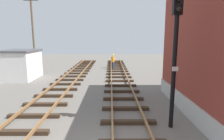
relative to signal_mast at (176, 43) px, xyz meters
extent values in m
cube|color=#38281C|center=(-1.81, 0.29, -3.53)|extent=(2.50, 0.24, 0.18)
cube|color=#38281C|center=(-1.81, 1.91, -3.53)|extent=(2.50, 0.24, 0.18)
cube|color=#38281C|center=(-1.81, 3.52, -3.53)|extent=(2.50, 0.24, 0.18)
cube|color=#38281C|center=(-1.81, 5.14, -3.53)|extent=(2.50, 0.24, 0.18)
cube|color=#38281C|center=(-1.81, 6.75, -3.53)|extent=(2.50, 0.24, 0.18)
cube|color=#38281C|center=(-1.81, 8.37, -3.53)|extent=(2.50, 0.24, 0.18)
cube|color=#38281C|center=(-1.81, 9.98, -3.53)|extent=(2.50, 0.24, 0.18)
cube|color=#38281C|center=(-1.81, 11.60, -3.53)|extent=(2.50, 0.24, 0.18)
cube|color=#38281C|center=(-1.81, 13.22, -3.53)|extent=(2.50, 0.24, 0.18)
cube|color=#38281C|center=(-1.81, 14.83, -3.53)|extent=(2.50, 0.24, 0.18)
cube|color=#38281C|center=(-1.81, 16.45, -3.53)|extent=(2.50, 0.24, 0.18)
cube|color=#38281C|center=(-1.81, 18.06, -3.53)|extent=(2.50, 0.24, 0.18)
cube|color=#38281C|center=(-1.81, 19.68, -3.53)|extent=(2.50, 0.24, 0.18)
cube|color=#38281C|center=(-1.81, 21.30, -3.53)|extent=(2.50, 0.24, 0.18)
cube|color=#38281C|center=(-1.81, 22.91, -3.53)|extent=(2.50, 0.24, 0.18)
cube|color=#38281C|center=(-6.33, -0.57, -3.53)|extent=(2.50, 0.24, 0.18)
cube|color=#38281C|center=(-6.33, 1.00, -3.53)|extent=(2.50, 0.24, 0.18)
cube|color=#38281C|center=(-6.33, 2.57, -3.53)|extent=(2.50, 0.24, 0.18)
cube|color=#38281C|center=(-6.33, 4.13, -3.53)|extent=(2.50, 0.24, 0.18)
cube|color=#38281C|center=(-6.33, 5.70, -3.53)|extent=(2.50, 0.24, 0.18)
cube|color=#38281C|center=(-6.33, 7.27, -3.53)|extent=(2.50, 0.24, 0.18)
cube|color=#38281C|center=(-6.33, 8.83, -3.53)|extent=(2.50, 0.24, 0.18)
cube|color=#38281C|center=(-6.33, 10.40, -3.53)|extent=(2.50, 0.24, 0.18)
cube|color=#38281C|center=(-6.33, 11.97, -3.53)|extent=(2.50, 0.24, 0.18)
cube|color=#38281C|center=(-6.33, 13.53, -3.53)|extent=(2.50, 0.24, 0.18)
cube|color=#38281C|center=(-6.33, 15.10, -3.53)|extent=(2.50, 0.24, 0.18)
cube|color=#38281C|center=(-6.33, 16.67, -3.53)|extent=(2.50, 0.24, 0.18)
cube|color=#38281C|center=(-6.33, 18.24, -3.53)|extent=(2.50, 0.24, 0.18)
cube|color=#38281C|center=(-6.33, 19.80, -3.53)|extent=(2.50, 0.24, 0.18)
cube|color=#38281C|center=(-6.33, 21.37, -3.53)|extent=(2.50, 0.24, 0.18)
cube|color=#38281C|center=(-6.33, 22.94, -3.53)|extent=(2.50, 0.24, 0.18)
cylinder|color=black|center=(0.00, 0.02, -1.27)|extent=(0.18, 0.18, 4.70)
cube|color=black|center=(0.00, 0.02, 1.63)|extent=(0.36, 0.24, 1.10)
sphere|color=black|center=(0.00, -0.16, 1.27)|extent=(0.20, 0.20, 0.20)
cube|color=white|center=(0.00, -0.12, -1.03)|extent=(0.24, 0.03, 0.18)
cube|color=silver|center=(-11.13, 9.74, -2.32)|extent=(2.80, 3.60, 2.60)
cube|color=#4C4C51|center=(-11.13, 9.74, -0.94)|extent=(3.00, 3.80, 0.16)
cube|color=brown|center=(-12.55, 9.74, -2.62)|extent=(0.06, 0.90, 2.00)
cube|color=silver|center=(-14.83, 13.63, -2.90)|extent=(4.20, 1.80, 0.80)
cube|color=#1E232D|center=(-14.83, 13.63, -2.18)|extent=(2.31, 1.66, 0.64)
cylinder|color=black|center=(-13.53, 14.53, -3.30)|extent=(0.64, 0.24, 0.64)
cylinder|color=black|center=(-13.53, 12.73, -3.30)|extent=(0.64, 0.24, 0.64)
cube|color=red|center=(-17.60, 19.77, -2.90)|extent=(4.20, 1.80, 0.80)
cube|color=#1E232D|center=(-17.60, 19.77, -2.18)|extent=(2.31, 1.66, 0.64)
cylinder|color=black|center=(-16.30, 20.67, -3.30)|extent=(0.64, 0.24, 0.64)
cylinder|color=black|center=(-16.30, 18.87, -3.30)|extent=(0.64, 0.24, 0.64)
cylinder|color=black|center=(-18.90, 20.67, -3.30)|extent=(0.64, 0.24, 0.64)
cylinder|color=brown|center=(-12.61, 16.67, 0.86)|extent=(0.24, 0.24, 8.96)
cube|color=#4C3D2D|center=(-12.61, 16.67, 4.94)|extent=(1.80, 0.12, 0.12)
cylinder|color=#262D4C|center=(-2.33, 15.74, -3.19)|extent=(0.32, 0.32, 0.85)
cylinder|color=orange|center=(-2.33, 15.74, -2.44)|extent=(0.40, 0.40, 0.65)
sphere|color=tan|center=(-2.33, 15.74, -2.00)|extent=(0.24, 0.24, 0.24)
sphere|color=yellow|center=(-2.33, 15.74, -1.86)|extent=(0.22, 0.22, 0.22)
camera|label=1|loc=(-2.61, -7.34, 0.17)|focal=29.19mm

